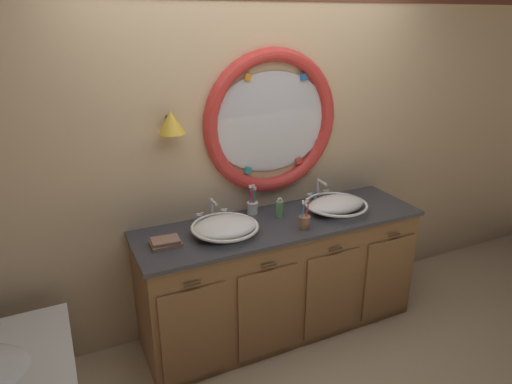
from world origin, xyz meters
TOP-DOWN VIEW (x-y plane):
  - ground_plane at (0.00, 0.00)m, footprint 14.00×14.00m
  - back_wall_assembly at (0.01, 0.58)m, footprint 6.40×0.26m
  - vanity_counter at (0.08, 0.26)m, footprint 2.03×0.62m
  - sink_basin_left at (-0.35, 0.23)m, footprint 0.44×0.44m
  - sink_basin_right at (0.51, 0.23)m, footprint 0.45×0.45m
  - faucet_set_left at (-0.35, 0.47)m, footprint 0.23×0.12m
  - faucet_set_right at (0.51, 0.47)m, footprint 0.20×0.13m
  - toothbrush_holder_left at (-0.04, 0.47)m, footprint 0.08×0.08m
  - toothbrush_holder_right at (0.16, 0.09)m, footprint 0.08×0.08m
  - soap_dispenser at (0.10, 0.33)m, footprint 0.06×0.06m
  - folded_hand_towel at (-0.73, 0.25)m, footprint 0.18×0.13m

SIDE VIEW (x-z plane):
  - ground_plane at x=0.00m, z-range 0.00..0.00m
  - vanity_counter at x=0.08m, z-range 0.00..0.87m
  - folded_hand_towel at x=-0.73m, z-range 0.87..0.91m
  - toothbrush_holder_right at x=0.16m, z-range 0.82..1.03m
  - sink_basin_left at x=-0.35m, z-range 0.87..0.98m
  - toothbrush_holder_left at x=-0.04m, z-range 0.81..1.04m
  - sink_basin_right at x=0.51m, z-range 0.87..0.98m
  - soap_dispenser at x=0.10m, z-range 0.86..1.00m
  - faucet_set_left at x=-0.35m, z-range 0.85..1.02m
  - faucet_set_right at x=0.51m, z-range 0.85..1.02m
  - back_wall_assembly at x=0.01m, z-range 0.02..2.62m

